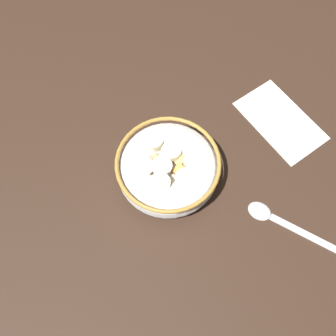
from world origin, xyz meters
TOP-DOWN VIEW (x-y plane):
  - ground_plane at (0.00, 0.00)cm, footprint 124.93×124.93cm
  - cereal_bowl at (0.00, -0.02)cm, footprint 15.22×15.22cm
  - spoon at (-14.06, -10.03)cm, footprint 13.76×8.98cm
  - folded_napkin at (-1.05, -21.15)cm, footprint 15.08×9.75cm

SIDE VIEW (x-z plane):
  - ground_plane at x=0.00cm, z-range -2.00..0.00cm
  - folded_napkin at x=-1.05cm, z-range 0.00..0.30cm
  - spoon at x=-14.06cm, z-range -0.08..0.72cm
  - cereal_bowl at x=0.00cm, z-range 0.10..5.70cm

